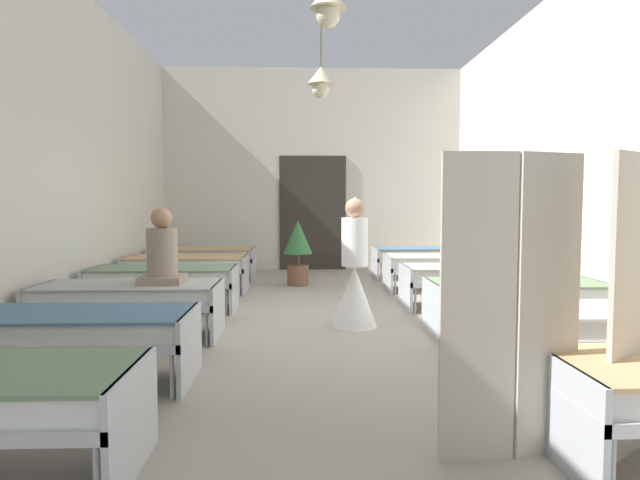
% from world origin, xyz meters
% --- Properties ---
extents(ground_plane, '(6.84, 10.94, 0.10)m').
position_xyz_m(ground_plane, '(0.00, 0.00, -0.05)').
color(ground_plane, '#9E9384').
extents(room_shell, '(6.64, 10.54, 4.23)m').
position_xyz_m(room_shell, '(0.00, 1.30, 2.12)').
color(room_shell, beige).
rests_on(room_shell, ground).
extents(bed_left_row_1, '(1.90, 0.84, 0.57)m').
position_xyz_m(bed_left_row_1, '(-2.07, -2.23, 0.44)').
color(bed_left_row_1, '#B7BCC1').
rests_on(bed_left_row_1, ground).
extents(bed_right_row_1, '(1.90, 0.84, 0.57)m').
position_xyz_m(bed_right_row_1, '(2.07, -2.23, 0.44)').
color(bed_right_row_1, '#B7BCC1').
rests_on(bed_right_row_1, ground).
extents(bed_left_row_2, '(1.90, 0.84, 0.57)m').
position_xyz_m(bed_left_row_2, '(-2.07, -0.74, 0.44)').
color(bed_left_row_2, '#B7BCC1').
rests_on(bed_left_row_2, ground).
extents(bed_right_row_2, '(1.90, 0.84, 0.57)m').
position_xyz_m(bed_right_row_2, '(2.07, -0.74, 0.44)').
color(bed_right_row_2, '#B7BCC1').
rests_on(bed_right_row_2, ground).
extents(bed_left_row_3, '(1.90, 0.84, 0.57)m').
position_xyz_m(bed_left_row_3, '(-2.07, 0.74, 0.44)').
color(bed_left_row_3, '#B7BCC1').
rests_on(bed_left_row_3, ground).
extents(bed_right_row_3, '(1.90, 0.84, 0.57)m').
position_xyz_m(bed_right_row_3, '(2.07, 0.74, 0.44)').
color(bed_right_row_3, '#B7BCC1').
rests_on(bed_right_row_3, ground).
extents(bed_left_row_4, '(1.90, 0.84, 0.57)m').
position_xyz_m(bed_left_row_4, '(-2.07, 2.23, 0.44)').
color(bed_left_row_4, '#B7BCC1').
rests_on(bed_left_row_4, ground).
extents(bed_right_row_4, '(1.90, 0.84, 0.57)m').
position_xyz_m(bed_right_row_4, '(2.07, 2.23, 0.44)').
color(bed_right_row_4, '#B7BCC1').
rests_on(bed_right_row_4, ground).
extents(bed_left_row_5, '(1.90, 0.84, 0.57)m').
position_xyz_m(bed_left_row_5, '(-2.07, 3.72, 0.44)').
color(bed_left_row_5, '#B7BCC1').
rests_on(bed_left_row_5, ground).
extents(bed_right_row_5, '(1.90, 0.84, 0.57)m').
position_xyz_m(bed_right_row_5, '(2.07, 3.72, 0.44)').
color(bed_right_row_5, '#B7BCC1').
rests_on(bed_right_row_5, ground).
extents(nurse_near_aisle, '(0.52, 0.52, 1.49)m').
position_xyz_m(nurse_near_aisle, '(0.35, -0.30, 0.53)').
color(nurse_near_aisle, white).
rests_on(nurse_near_aisle, ground).
extents(patient_seated_primary, '(0.44, 0.44, 0.80)m').
position_xyz_m(patient_seated_primary, '(-1.72, -0.71, 0.87)').
color(patient_seated_primary, gray).
rests_on(patient_seated_primary, bed_left_row_2).
extents(potted_plant, '(0.50, 0.50, 1.13)m').
position_xyz_m(potted_plant, '(-0.31, 2.88, 0.67)').
color(potted_plant, brown).
rests_on(potted_plant, ground).
extents(privacy_screen, '(1.23, 0.28, 1.70)m').
position_xyz_m(privacy_screen, '(1.12, -3.59, 0.85)').
color(privacy_screen, '#BCB29E').
rests_on(privacy_screen, ground).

